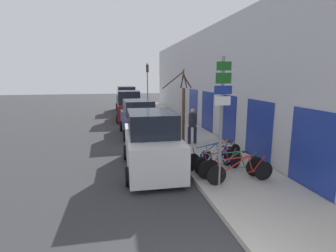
{
  "coord_description": "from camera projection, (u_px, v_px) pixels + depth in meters",
  "views": [
    {
      "loc": [
        -1.55,
        -3.28,
        3.57
      ],
      "look_at": [
        0.44,
        6.32,
        1.69
      ],
      "focal_mm": 28.0,
      "sensor_mm": 36.0,
      "label": 1
    }
  ],
  "objects": [
    {
      "name": "signpost",
      "position": [
        221.0,
        116.0,
        7.93
      ],
      "size": [
        0.56,
        0.12,
        3.98
      ],
      "color": "gray",
      "rests_on": "sidewalk_curb"
    },
    {
      "name": "bicycle_4",
      "position": [
        211.0,
        157.0,
        9.98
      ],
      "size": [
        2.29,
        0.94,
        0.91
      ],
      "rotation": [
        0.0,
        0.0,
        1.95
      ],
      "color": "black",
      "rests_on": "sidewalk_curb"
    },
    {
      "name": "ground_plane",
      "position": [
        143.0,
        140.0,
        14.91
      ],
      "size": [
        80.0,
        80.0,
        0.0
      ],
      "primitive_type": "plane",
      "color": "#333335"
    },
    {
      "name": "bicycle_3",
      "position": [
        215.0,
        160.0,
        9.61
      ],
      "size": [
        1.9,
        1.05,
        0.87
      ],
      "rotation": [
        0.0,
        0.0,
        2.07
      ],
      "color": "black",
      "rests_on": "sidewalk_curb"
    },
    {
      "name": "parked_car_1",
      "position": [
        138.0,
        119.0,
        15.87
      ],
      "size": [
        2.16,
        4.63,
        2.15
      ],
      "rotation": [
        0.0,
        0.0,
        0.04
      ],
      "color": "navy",
      "rests_on": "ground"
    },
    {
      "name": "parked_car_0",
      "position": [
        151.0,
        143.0,
        9.97
      ],
      "size": [
        2.14,
        4.55,
        2.28
      ],
      "rotation": [
        0.0,
        0.0,
        -0.02
      ],
      "color": "silver",
      "rests_on": "ground"
    },
    {
      "name": "bicycle_2",
      "position": [
        221.0,
        163.0,
        9.33
      ],
      "size": [
        2.04,
        1.03,
        0.84
      ],
      "rotation": [
        0.0,
        0.0,
        2.03
      ],
      "color": "black",
      "rests_on": "sidewalk_curb"
    },
    {
      "name": "street_tree",
      "position": [
        183.0,
        110.0,
        12.4
      ],
      "size": [
        1.58,
        1.1,
        3.73
      ],
      "color": "#4C3828",
      "rests_on": "sidewalk_curb"
    },
    {
      "name": "sidewalk_curb",
      "position": [
        176.0,
        127.0,
        18.1
      ],
      "size": [
        3.2,
        32.0,
        0.15
      ],
      "color": "#ADA89E",
      "rests_on": "ground"
    },
    {
      "name": "parked_car_2",
      "position": [
        129.0,
        107.0,
        21.27
      ],
      "size": [
        2.22,
        4.26,
        2.39
      ],
      "rotation": [
        0.0,
        0.0,
        -0.04
      ],
      "color": "maroon",
      "rests_on": "ground"
    },
    {
      "name": "traffic_light",
      "position": [
        147.0,
        82.0,
        23.12
      ],
      "size": [
        0.2,
        0.3,
        4.5
      ],
      "color": "gray",
      "rests_on": "sidewalk_curb"
    },
    {
      "name": "parked_car_3",
      "position": [
        126.0,
        100.0,
        26.64
      ],
      "size": [
        2.12,
        4.63,
        2.51
      ],
      "rotation": [
        0.0,
        0.0,
        0.02
      ],
      "color": "#144728",
      "rests_on": "ground"
    },
    {
      "name": "building_facade",
      "position": [
        202.0,
        81.0,
        17.78
      ],
      "size": [
        0.23,
        32.0,
        6.5
      ],
      "color": "#BCBCC1",
      "rests_on": "ground"
    },
    {
      "name": "pedestrian_near",
      "position": [
        192.0,
        123.0,
        13.28
      ],
      "size": [
        0.47,
        0.4,
        1.8
      ],
      "rotation": [
        0.0,
        0.0,
        3.11
      ],
      "color": "#1E2338",
      "rests_on": "sidewalk_curb"
    },
    {
      "name": "bicycle_5",
      "position": [
        221.0,
        153.0,
        10.45
      ],
      "size": [
        2.1,
        0.89,
        0.88
      ],
      "rotation": [
        0.0,
        0.0,
        1.96
      ],
      "color": "black",
      "rests_on": "sidewalk_curb"
    },
    {
      "name": "bicycle_0",
      "position": [
        241.0,
        171.0,
        8.45
      ],
      "size": [
        2.34,
        0.44,
        0.9
      ],
      "rotation": [
        0.0,
        0.0,
        1.61
      ],
      "color": "black",
      "rests_on": "sidewalk_curb"
    },
    {
      "name": "bicycle_1",
      "position": [
        233.0,
        167.0,
        8.84
      ],
      "size": [
        2.33,
        0.44,
        0.95
      ],
      "rotation": [
        0.0,
        0.0,
        1.55
      ],
      "color": "black",
      "rests_on": "sidewalk_curb"
    }
  ]
}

